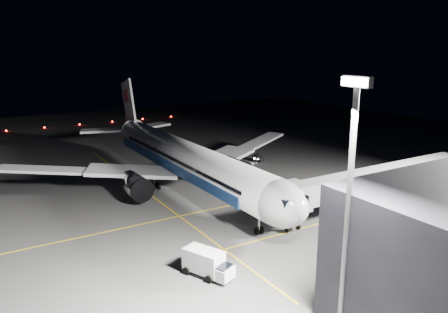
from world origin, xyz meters
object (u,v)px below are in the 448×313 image
floodlight_mast_south (349,190)px  service_truck (208,263)px  airliner (182,158)px  safety_cone_c (187,173)px  safety_cone_b (252,180)px  baggage_tug (258,158)px  safety_cone_a (226,188)px  jet_bridge (370,180)px

floodlight_mast_south → service_truck: floodlight_mast_south is taller
floodlight_mast_south → service_truck: (-13.73, -4.52, -10.91)m
floodlight_mast_south → service_truck: bearing=-161.8°
airliner → safety_cone_c: bearing=148.3°
service_truck → safety_cone_b: (-24.46, 22.42, -1.18)m
airliner → service_truck: bearing=-21.1°
airliner → safety_cone_c: size_ratio=90.80×
airliner → floodlight_mast_south: 42.13m
floodlight_mast_south → safety_cone_c: bearing=168.1°
baggage_tug → safety_cone_b: 14.04m
service_truck → baggage_tug: size_ratio=2.21×
baggage_tug → safety_cone_b: baggage_tug is taller
floodlight_mast_south → baggage_tug: size_ratio=8.03×
service_truck → safety_cone_a: service_truck is taller
baggage_tug → safety_cone_b: size_ratio=4.67×
baggage_tug → floodlight_mast_south: bearing=-53.2°
service_truck → floodlight_mast_south: bearing=-5.5°
safety_cone_c → airliner: bearing=-31.7°
jet_bridge → baggage_tug: 31.37m
jet_bridge → safety_cone_b: size_ratio=62.34×
service_truck → baggage_tug: service_truck is taller
service_truck → safety_cone_c: service_truck is taller
safety_cone_b → safety_cone_c: (-9.36, -7.89, 0.06)m
jet_bridge → floodlight_mast_south: (18.00, -24.07, 7.79)m
baggage_tug → safety_cone_a: (12.40, -15.23, -0.38)m
jet_bridge → floodlight_mast_south: bearing=-53.2°
floodlight_mast_south → baggage_tug: bearing=151.3°
airliner → service_truck: size_ratio=10.77×
jet_bridge → service_truck: bearing=-81.5°
airliner → safety_cone_c: 9.00m
baggage_tug → safety_cone_a: size_ratio=4.06×
airliner → baggage_tug: bearing=110.8°
floodlight_mast_south → service_truck: size_ratio=3.63×
safety_cone_a → safety_cone_c: 11.06m
floodlight_mast_south → safety_cone_a: bearing=162.4°
airliner → baggage_tug: airliner is taller
jet_bridge → baggage_tug: jet_bridge is taller
baggage_tug → airliner: bearing=-93.6°
safety_cone_c → floodlight_mast_south: bearing=-11.9°
baggage_tug → safety_cone_c: size_ratio=3.81×
safety_cone_a → floodlight_mast_south: bearing=-17.6°
safety_cone_a → safety_cone_b: safety_cone_a is taller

